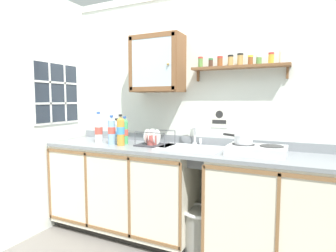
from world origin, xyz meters
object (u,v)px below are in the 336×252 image
Objects in this scene: mug at (152,141)px; trash_bin at (200,230)px; wall_cabinet at (157,64)px; saucepan at (243,139)px; hot_plate_stove at (257,150)px; bottle_water_blue_2 at (112,131)px; bottle_opaque_white_3 at (99,129)px; bottle_water_clear_0 at (117,132)px; sink at (190,152)px; dish_rack at (154,142)px; warning_sign at (219,117)px; bottle_soda_green_1 at (125,131)px; bottle_juice_amber_4 at (121,131)px.

mug is 0.33× the size of trash_bin.
saucepan is at bearing -8.78° from wall_cabinet.
wall_cabinet is 1.64m from trash_bin.
bottle_water_blue_2 is (-1.40, -0.08, 0.10)m from hot_plate_stove.
hot_plate_stove is at bearing -13.14° from saucepan.
bottle_opaque_white_3 is 0.81× the size of trash_bin.
bottle_water_blue_2 is (0.03, -0.12, 0.02)m from bottle_water_clear_0.
sink is at bearing -17.74° from wall_cabinet.
bottle_water_blue_2 is (-1.28, -0.11, 0.02)m from saucepan.
dish_rack is 0.61× the size of wall_cabinet.
warning_sign is 0.51× the size of trash_bin.
saucepan reaches higher than mug.
mug is (0.31, 0.01, -0.08)m from bottle_soda_green_1.
bottle_juice_amber_4 reaches higher than saucepan.
bottle_soda_green_1 is (0.13, -0.04, 0.02)m from bottle_water_clear_0.
trash_bin is (1.13, -0.01, -0.86)m from bottle_opaque_white_3.
hot_plate_stove is 1.58m from bottle_opaque_white_3.
hot_plate_stove is 1.16× the size of trash_bin.
saucepan is 0.95× the size of bottle_water_blue_2.
wall_cabinet is (-0.02, 0.16, 0.76)m from mug.
mug reaches higher than hot_plate_stove.
sink is 1.87× the size of bottle_juice_amber_4.
bottle_juice_amber_4 is 1.19m from trash_bin.
saucepan is 0.99× the size of bottle_soda_green_1.
warning_sign is 1.06m from trash_bin.
trash_bin is (0.55, -0.24, -1.52)m from wall_cabinet.
dish_rack is (0.42, 0.12, -0.10)m from bottle_water_blue_2.
bottle_opaque_white_3 is at bearing -176.44° from saucepan.
dish_rack reaches higher than trash_bin.
hot_plate_stove is 0.15m from saucepan.
bottle_soda_green_1 is 0.82× the size of dish_rack.
bottle_juice_amber_4 is at bearing -79.31° from bottle_soda_green_1.
bottle_soda_green_1 is 0.13m from bottle_water_blue_2.
saucepan is 0.86m from dish_rack.
bottle_soda_green_1 is at bearing 11.84° from bottle_opaque_white_3.
bottle_water_blue_2 is at bearing -76.72° from bottle_water_clear_0.
bottle_juice_amber_4 is 1.50× the size of warning_sign.
bottle_juice_amber_4 is 2.32× the size of mug.
sink is 0.50m from saucepan.
hot_plate_stove is 0.83× the size of wall_cabinet.
dish_rack reaches higher than saucepan.
bottle_soda_green_1 reaches higher than saucepan.
mug is 0.24× the size of wall_cabinet.
bottle_soda_green_1 is 1.19m from trash_bin.
saucepan is at bearing -0.71° from sink.
bottle_water_clear_0 is 0.46m from dish_rack.
warning_sign reaches higher than bottle_soda_green_1.
bottle_soda_green_1 is at bearing 100.69° from bottle_juice_amber_4.
bottle_soda_green_1 reaches higher than bottle_water_clear_0.
wall_cabinet is 1.39× the size of trash_bin.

